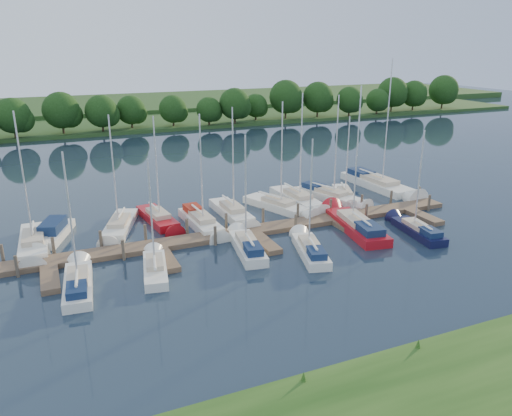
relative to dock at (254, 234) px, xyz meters
name	(u,v)px	position (x,y,z in m)	size (l,w,h in m)	color
ground	(294,271)	(0.00, -7.31, -0.20)	(260.00, 260.00, 0.00)	#1B2637
near_bank	(466,415)	(0.00, -23.31, 0.05)	(90.00, 10.00, 0.50)	#1B4212
dock	(254,234)	(0.00, 0.00, 0.00)	(40.00, 6.00, 0.40)	brown
mooring_pilings	(249,225)	(0.00, 1.13, 0.40)	(38.24, 2.84, 2.00)	#473D33
far_shore	(123,121)	(0.00, 67.69, 0.10)	(180.00, 30.00, 0.60)	#27471B
distant_hill	(106,105)	(0.00, 92.69, 0.50)	(220.00, 40.00, 1.40)	#2F5123
treeline	(132,109)	(-0.25, 54.52, 3.95)	(144.51, 9.36, 8.25)	#38281C
sailboat_n_0	(34,245)	(-16.94, 4.45, 0.08)	(2.29, 8.78, 11.21)	white
motorboat	(53,235)	(-15.48, 5.99, 0.17)	(3.72, 6.60, 1.87)	white
sailboat_n_2	(119,227)	(-10.14, 5.87, 0.07)	(4.16, 8.09, 10.31)	white
sailboat_n_3	(159,220)	(-6.59, 6.36, 0.08)	(2.64, 7.83, 9.97)	#AB0F18
sailboat_n_4	(201,223)	(-3.36, 3.90, 0.13)	(2.27, 8.06, 10.35)	white
sailboat_n_5	(233,214)	(0.08, 5.24, 0.08)	(2.08, 8.18, 10.57)	white
sailboat_n_6	(279,207)	(4.94, 5.40, 0.07)	(4.48, 8.39, 10.77)	white
sailboat_n_7	(298,200)	(7.61, 6.49, 0.08)	(2.48, 8.91, 11.37)	white
sailboat_n_8	(330,197)	(11.20, 6.21, 0.13)	(4.21, 8.71, 11.06)	white
sailboat_n_9	(345,196)	(12.86, 6.08, 0.07)	(3.76, 6.83, 8.82)	white
sailboat_n_10	(379,185)	(18.40, 7.72, 0.13)	(3.34, 11.50, 14.41)	white
sailboat_s_0	(78,284)	(-14.30, -4.02, 0.12)	(2.35, 7.46, 9.47)	white
sailboat_s_1	(155,269)	(-9.12, -3.63, 0.07)	(2.52, 6.62, 8.48)	white
sailboat_s_2	(247,248)	(-1.76, -2.82, 0.14)	(2.67, 7.34, 9.48)	white
sailboat_s_3	(310,250)	(2.48, -5.14, 0.12)	(3.24, 7.20, 9.22)	white
sailboat_s_4	(355,226)	(8.64, -2.03, 0.14)	(3.66, 10.04, 12.60)	#AB0F18
sailboat_s_5	(417,230)	(12.84, -5.00, 0.11)	(2.48, 7.17, 9.10)	#0F1134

